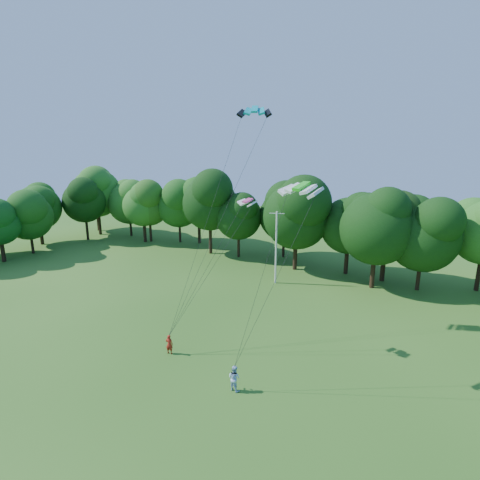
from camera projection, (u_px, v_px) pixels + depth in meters
The scene contains 9 objects.
ground at pixel (83, 457), 19.52m from camera, with size 160.00×160.00×0.00m, color #245517.
utility_pole at pixel (276, 247), 43.54m from camera, with size 1.65×0.64×8.61m.
kite_flyer_left at pixel (169, 344), 29.16m from camera, with size 0.58×0.38×1.59m, color #AE2316.
kite_flyer_right at pixel (234, 378), 24.76m from camera, with size 0.87×0.67×1.78m, color #AAC7ED.
kite_teal at pixel (255, 109), 31.30m from camera, with size 2.97×2.19×0.70m.
kite_green at pixel (301, 186), 23.01m from camera, with size 2.95×1.92×0.53m.
kite_pink at pixel (248, 200), 28.10m from camera, with size 1.70×1.15×0.31m.
tree_back_west at pixel (149, 203), 62.61m from camera, with size 7.30×7.30×10.62m.
tree_back_center at pixel (387, 221), 43.58m from camera, with size 8.08×8.08×11.76m.
Camera 1 is at (15.48, -9.50, 15.75)m, focal length 28.00 mm.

